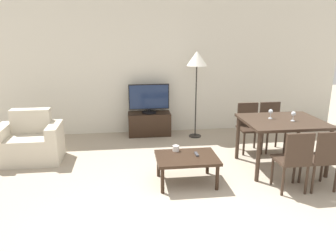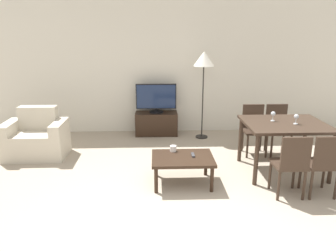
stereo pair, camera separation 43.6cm
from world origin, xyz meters
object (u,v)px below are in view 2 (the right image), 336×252
armchair (37,139)px  coffee_table (183,160)px  dining_table (285,129)px  dining_chair_far_left (254,127)px  dining_chair_near (291,162)px  tv_stand (156,123)px  dining_chair_far (278,126)px  tv (156,98)px  cup_white_near (173,148)px  wine_glass_left (273,114)px  remote_primary (193,155)px  dining_chair_near_right (323,162)px  floor_lamp (204,62)px  wine_glass_center (296,117)px

armchair → coffee_table: 2.65m
dining_table → dining_chair_far_left: (-0.21, 0.80, -0.20)m
armchair → dining_chair_near: dining_chair_near is taller
tv_stand → dining_chair_far_left: 2.05m
dining_chair_far → dining_chair_near: bearing=-104.5°
tv_stand → tv: bearing=-90.0°
cup_white_near → armchair: bearing=158.1°
tv → wine_glass_left: bearing=-46.4°
remote_primary → armchair: bearing=156.6°
dining_chair_near → dining_chair_far_left: same height
dining_chair_near_right → floor_lamp: floor_lamp is taller
coffee_table → dining_chair_far: size_ratio=1.00×
armchair → tv_stand: (2.04, 1.15, -0.07)m
armchair → cup_white_near: bearing=-21.9°
tv_stand → floor_lamp: (0.91, -0.24, 1.27)m
tv_stand → dining_chair_far_left: (1.68, -1.14, 0.25)m
dining_chair_near_right → wine_glass_center: wine_glass_center is taller
coffee_table → wine_glass_left: size_ratio=5.82×
armchair → dining_chair_far_left: bearing=0.2°
dining_chair_near → wine_glass_center: 0.89m
wine_glass_center → dining_chair_far: bearing=84.6°
dining_chair_near_right → remote_primary: dining_chair_near_right is taller
cup_white_near → tv: bearing=96.5°
cup_white_near → remote_primary: bearing=-34.7°
dining_chair_near_right → floor_lamp: (-1.19, 2.49, 1.02)m
tv_stand → wine_glass_center: (2.01, -2.01, 0.64)m
dining_table → dining_chair_near_right: (0.21, -0.80, -0.20)m
dining_table → dining_chair_near_right: dining_chair_near_right is taller
armchair → wine_glass_center: (4.05, -0.86, 0.57)m
tv → dining_chair_far: 2.40m
dining_chair_near → remote_primary: bearing=157.6°
tv → dining_table: bearing=-45.6°
tv_stand → dining_chair_far: size_ratio=1.01×
armchair → dining_chair_near: size_ratio=1.17×
armchair → wine_glass_left: 3.88m
dining_table → dining_chair_near: dining_chair_near is taller
tv → cup_white_near: tv is taller
tv → cup_white_near: 2.10m
coffee_table → dining_chair_near_right: 1.81m
dining_chair_near → cup_white_near: 1.60m
dining_chair_near → wine_glass_left: (0.06, 0.91, 0.39)m
wine_glass_left → dining_chair_near_right: bearing=-68.4°
armchair → dining_table: size_ratio=0.84×
dining_chair_far → cup_white_near: 2.08m
tv → dining_table: 2.70m
tv → dining_chair_far_left: tv is taller
wine_glass_center → armchair: bearing=168.0°
remote_primary → cup_white_near: size_ratio=1.61×
armchair → dining_chair_far_left: 3.73m
tv → floor_lamp: size_ratio=0.48×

